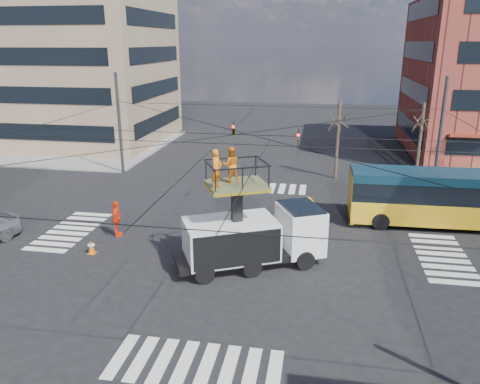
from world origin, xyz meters
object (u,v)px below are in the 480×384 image
at_px(utility_truck, 253,226).
at_px(worker_ground, 116,219).
at_px(city_bus, 450,198).
at_px(traffic_cone, 91,247).
at_px(flagger, 307,213).

height_order(utility_truck, worker_ground, utility_truck).
xyz_separation_m(city_bus, traffic_cone, (-18.59, -7.06, -1.37)).
xyz_separation_m(utility_truck, worker_ground, (-7.85, 2.13, -0.97)).
relative_size(utility_truck, flagger, 3.94).
bearing_deg(city_bus, utility_truck, -148.13).
bearing_deg(city_bus, traffic_cone, -160.75).
bearing_deg(worker_ground, city_bus, -90.54).
xyz_separation_m(utility_truck, traffic_cone, (-8.21, -0.21, -1.62)).
height_order(city_bus, worker_ground, city_bus).
bearing_deg(traffic_cone, flagger, 26.67).
relative_size(city_bus, flagger, 6.11).
bearing_deg(city_bus, worker_ground, -167.04).
bearing_deg(worker_ground, utility_truck, -120.25).
xyz_separation_m(city_bus, worker_ground, (-18.24, -4.72, -0.72)).
height_order(traffic_cone, worker_ground, worker_ground).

